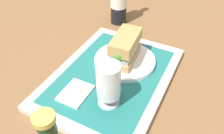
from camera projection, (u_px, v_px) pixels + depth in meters
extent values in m
plane|color=brown|center=(112.00, 80.00, 0.69)|extent=(3.00, 3.00, 0.00)
cube|color=silver|center=(112.00, 77.00, 0.69)|extent=(0.44, 0.32, 0.02)
cube|color=#1E6B66|center=(112.00, 74.00, 0.68)|extent=(0.38, 0.27, 0.00)
cylinder|color=white|center=(125.00, 60.00, 0.72)|extent=(0.19, 0.19, 0.01)
cube|color=tan|center=(125.00, 56.00, 0.70)|extent=(0.14, 0.08, 0.02)
cube|color=#9EA3A8|center=(125.00, 50.00, 0.69)|extent=(0.12, 0.07, 0.02)
cube|color=silver|center=(125.00, 47.00, 0.68)|extent=(0.12, 0.06, 0.01)
sphere|color=#47932D|center=(120.00, 54.00, 0.64)|extent=(0.04, 0.04, 0.04)
cube|color=tan|center=(126.00, 41.00, 0.67)|extent=(0.14, 0.08, 0.04)
cylinder|color=silver|center=(109.00, 102.00, 0.59)|extent=(0.06, 0.06, 0.01)
cylinder|color=silver|center=(109.00, 98.00, 0.58)|extent=(0.01, 0.01, 0.02)
cylinder|color=silver|center=(108.00, 81.00, 0.55)|extent=(0.06, 0.06, 0.09)
cylinder|color=gold|center=(109.00, 86.00, 0.56)|extent=(0.06, 0.06, 0.06)
cylinder|color=white|center=(108.00, 76.00, 0.54)|extent=(0.05, 0.05, 0.01)
cube|color=white|center=(75.00, 93.00, 0.62)|extent=(0.09, 0.07, 0.01)
cylinder|color=#19381E|center=(49.00, 134.00, 0.29)|extent=(0.02, 0.02, 0.05)
cylinder|color=#BFB74C|center=(44.00, 118.00, 0.26)|extent=(0.03, 0.03, 0.01)
cylinder|color=black|center=(119.00, 3.00, 0.90)|extent=(0.06, 0.06, 0.17)
cylinder|color=silver|center=(119.00, 1.00, 0.90)|extent=(0.07, 0.07, 0.05)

